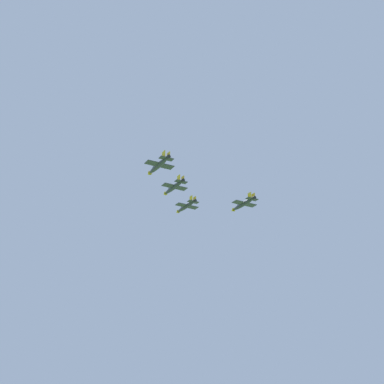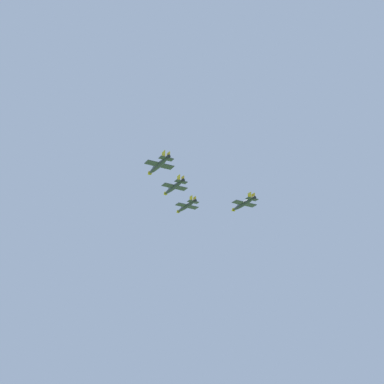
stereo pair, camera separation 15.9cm
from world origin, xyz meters
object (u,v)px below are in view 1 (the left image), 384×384
object	(u,v)px
jet_right_wingman	(243,204)
jet_left_wingman	(174,187)
jet_lead	(186,206)
jet_left_outer	(159,165)

from	to	relation	value
jet_right_wingman	jet_left_wingman	bearing A→B (deg)	90.00
jet_left_wingman	jet_right_wingman	bearing A→B (deg)	-89.68
jet_lead	jet_left_wingman	xyz separation A→B (m)	(-1.22, 25.35, -2.12)
jet_lead	jet_left_wingman	world-z (taller)	jet_lead
jet_lead	jet_right_wingman	bearing A→B (deg)	-140.28
jet_right_wingman	jet_left_outer	distance (m)	53.03
jet_left_outer	jet_left_wingman	bearing A→B (deg)	-39.33
jet_left_wingman	jet_left_outer	size ratio (longest dim) A/B	0.97
jet_lead	jet_right_wingman	world-z (taller)	jet_lead
jet_lead	jet_left_outer	world-z (taller)	jet_lead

